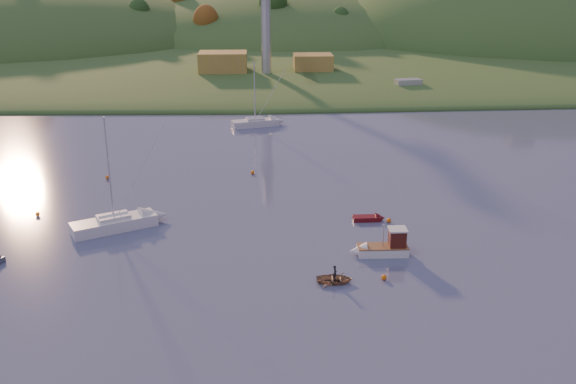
{
  "coord_description": "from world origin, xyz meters",
  "views": [
    {
      "loc": [
        0.02,
        -27.21,
        27.01
      ],
      "look_at": [
        3.06,
        37.64,
        3.54
      ],
      "focal_mm": 40.0,
      "sensor_mm": 36.0,
      "label": 1
    }
  ],
  "objects_px": {
    "canoe": "(335,279)",
    "fishing_boat": "(379,247)",
    "sailboat_far": "(255,122)",
    "sailboat_near": "(114,223)",
    "red_tender": "(373,218)"
  },
  "relations": [
    {
      "from": "canoe",
      "to": "sailboat_far",
      "type": "bearing_deg",
      "value": 9.5
    },
    {
      "from": "canoe",
      "to": "red_tender",
      "type": "xyz_separation_m",
      "value": [
        5.9,
        14.28,
        -0.08
      ]
    },
    {
      "from": "sailboat_near",
      "to": "sailboat_far",
      "type": "relative_size",
      "value": 1.1
    },
    {
      "from": "canoe",
      "to": "fishing_boat",
      "type": "bearing_deg",
      "value": -39.47
    },
    {
      "from": "fishing_boat",
      "to": "sailboat_far",
      "type": "distance_m",
      "value": 53.61
    },
    {
      "from": "sailboat_far",
      "to": "red_tender",
      "type": "xyz_separation_m",
      "value": [
        13.05,
        -43.45,
        -0.48
      ]
    },
    {
      "from": "sailboat_near",
      "to": "fishing_boat",
      "type": "bearing_deg",
      "value": -42.87
    },
    {
      "from": "sailboat_near",
      "to": "canoe",
      "type": "relative_size",
      "value": 3.8
    },
    {
      "from": "sailboat_far",
      "to": "canoe",
      "type": "height_order",
      "value": "sailboat_far"
    },
    {
      "from": "sailboat_near",
      "to": "canoe",
      "type": "distance_m",
      "value": 25.66
    },
    {
      "from": "fishing_boat",
      "to": "sailboat_near",
      "type": "distance_m",
      "value": 28.06
    },
    {
      "from": "sailboat_near",
      "to": "canoe",
      "type": "xyz_separation_m",
      "value": [
        22.09,
        -13.05,
        -0.45
      ]
    },
    {
      "from": "fishing_boat",
      "to": "red_tender",
      "type": "xyz_separation_m",
      "value": [
        0.96,
        8.78,
        -0.56
      ]
    },
    {
      "from": "sailboat_far",
      "to": "fishing_boat",
      "type": "bearing_deg",
      "value": -93.33
    },
    {
      "from": "sailboat_far",
      "to": "red_tender",
      "type": "bearing_deg",
      "value": -89.64
    }
  ]
}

